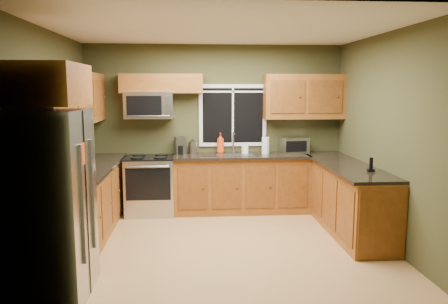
{
  "coord_description": "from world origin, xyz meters",
  "views": [
    {
      "loc": [
        -0.37,
        -5.41,
        1.99
      ],
      "look_at": [
        0.05,
        0.35,
        1.15
      ],
      "focal_mm": 35.0,
      "sensor_mm": 36.0,
      "label": 1
    }
  ],
  "objects": [
    {
      "name": "paper_towel_roll",
      "position": [
        0.81,
        1.52,
        1.08
      ],
      "size": [
        0.13,
        0.13,
        0.3
      ],
      "color": "white",
      "rests_on": "countertop_back"
    },
    {
      "name": "coffee_maker",
      "position": [
        -0.57,
        1.64,
        1.07
      ],
      "size": [
        0.21,
        0.25,
        0.27
      ],
      "color": "slate",
      "rests_on": "countertop_back"
    },
    {
      "name": "front_wall",
      "position": [
        0.0,
        -1.8,
        1.35
      ],
      "size": [
        4.2,
        0.0,
        4.2
      ],
      "primitive_type": "plane",
      "rotation": [
        -1.57,
        0.0,
        0.0
      ],
      "color": "#3B3B1F",
      "rests_on": "ground"
    },
    {
      "name": "kettle",
      "position": [
        -0.37,
        1.65,
        1.05
      ],
      "size": [
        0.16,
        0.16,
        0.24
      ],
      "color": "#B7B7BC",
      "rests_on": "countertop_back"
    },
    {
      "name": "countertop_left",
      "position": [
        -1.78,
        0.48,
        0.92
      ],
      "size": [
        0.65,
        2.65,
        0.04
      ],
      "primitive_type": "cube",
      "color": "black",
      "rests_on": "base_cabinets_left"
    },
    {
      "name": "floor",
      "position": [
        0.0,
        0.0,
        0.0
      ],
      "size": [
        4.2,
        4.2,
        0.0
      ],
      "primitive_type": "plane",
      "color": "#B2824E",
      "rests_on": "ground"
    },
    {
      "name": "left_wall",
      "position": [
        -2.1,
        0.0,
        1.35
      ],
      "size": [
        0.0,
        3.6,
        3.6
      ],
      "primitive_type": "plane",
      "rotation": [
        1.57,
        0.0,
        1.57
      ],
      "color": "#3B3B1F",
      "rests_on": "ground"
    },
    {
      "name": "right_wall",
      "position": [
        2.1,
        0.0,
        1.35
      ],
      "size": [
        0.0,
        3.6,
        3.6
      ],
      "primitive_type": "plane",
      "rotation": [
        1.57,
        0.0,
        -1.57
      ],
      "color": "#3B3B1F",
      "rests_on": "ground"
    },
    {
      "name": "upper_cabinets_left",
      "position": [
        -1.94,
        0.48,
        1.86
      ],
      "size": [
        0.33,
        2.65,
        0.72
      ],
      "primitive_type": "cube",
      "color": "brown",
      "rests_on": "left_wall"
    },
    {
      "name": "soap_bottle_a",
      "position": [
        0.09,
        1.7,
        1.11
      ],
      "size": [
        0.13,
        0.13,
        0.33
      ],
      "primitive_type": "imported",
      "rotation": [
        0.0,
        0.0,
        -0.05
      ],
      "color": "#D04013",
      "rests_on": "countertop_back"
    },
    {
      "name": "toaster_oven",
      "position": [
        1.29,
        1.58,
        1.07
      ],
      "size": [
        0.47,
        0.39,
        0.26
      ],
      "color": "#B7B7BC",
      "rests_on": "countertop_back"
    },
    {
      "name": "upper_cabinets_back_left",
      "position": [
        -0.85,
        1.64,
        2.07
      ],
      "size": [
        1.3,
        0.33,
        0.3
      ],
      "primitive_type": "cube",
      "color": "brown",
      "rests_on": "back_wall"
    },
    {
      "name": "cordless_phone",
      "position": [
        1.9,
        -0.08,
        0.99
      ],
      "size": [
        0.09,
        0.09,
        0.18
      ],
      "color": "black",
      "rests_on": "countertop_peninsula"
    },
    {
      "name": "base_cabinets_left",
      "position": [
        -1.8,
        0.48,
        0.45
      ],
      "size": [
        0.6,
        2.65,
        0.9
      ],
      "primitive_type": "cube",
      "color": "brown",
      "rests_on": "ground"
    },
    {
      "name": "countertop_peninsula",
      "position": [
        1.78,
        0.55,
        0.92
      ],
      "size": [
        0.65,
        2.5,
        0.04
      ],
      "primitive_type": "cube",
      "color": "black",
      "rests_on": "base_cabinets_peninsula"
    },
    {
      "name": "microwave",
      "position": [
        -1.05,
        1.61,
        1.73
      ],
      "size": [
        0.76,
        0.41,
        0.42
      ],
      "color": "#B7B7BC",
      "rests_on": "back_wall"
    },
    {
      "name": "upper_cabinets_back_right",
      "position": [
        1.45,
        1.64,
        1.86
      ],
      "size": [
        1.3,
        0.33,
        0.72
      ],
      "primitive_type": "cube",
      "color": "brown",
      "rests_on": "back_wall"
    },
    {
      "name": "base_cabinets_back",
      "position": [
        0.42,
        1.5,
        0.45
      ],
      "size": [
        2.17,
        0.6,
        0.9
      ],
      "primitive_type": "cube",
      "color": "brown",
      "rests_on": "ground"
    },
    {
      "name": "base_cabinets_peninsula",
      "position": [
        1.8,
        0.54,
        0.45
      ],
      "size": [
        0.6,
        2.52,
        0.9
      ],
      "color": "brown",
      "rests_on": "ground"
    },
    {
      "name": "sink",
      "position": [
        0.3,
        1.49,
        0.95
      ],
      "size": [
        0.6,
        0.42,
        0.36
      ],
      "color": "slate",
      "rests_on": "countertop_back"
    },
    {
      "name": "soap_bottle_b",
      "position": [
        0.48,
        1.57,
        1.03
      ],
      "size": [
        0.1,
        0.1,
        0.18
      ],
      "primitive_type": "imported",
      "rotation": [
        0.0,
        0.0,
        0.27
      ],
      "color": "white",
      "rests_on": "countertop_back"
    },
    {
      "name": "refrigerator",
      "position": [
        -1.74,
        -1.3,
        0.9
      ],
      "size": [
        0.74,
        0.9,
        1.8
      ],
      "color": "#B7B7BC",
      "rests_on": "ground"
    },
    {
      "name": "countertop_back",
      "position": [
        0.42,
        1.48,
        0.92
      ],
      "size": [
        2.17,
        0.65,
        0.04
      ],
      "primitive_type": "cube",
      "color": "black",
      "rests_on": "base_cabinets_back"
    },
    {
      "name": "range",
      "position": [
        -1.05,
        1.47,
        0.47
      ],
      "size": [
        0.76,
        0.69,
        0.94
      ],
      "color": "#B7B7BC",
      "rests_on": "ground"
    },
    {
      "name": "ceiling",
      "position": [
        0.0,
        0.0,
        2.7
      ],
      "size": [
        4.2,
        4.2,
        0.0
      ],
      "primitive_type": "plane",
      "rotation": [
        3.14,
        0.0,
        0.0
      ],
      "color": "white",
      "rests_on": "back_wall"
    },
    {
      "name": "window",
      "position": [
        0.3,
        1.78,
        1.55
      ],
      "size": [
        1.12,
        0.03,
        1.02
      ],
      "color": "white",
      "rests_on": "back_wall"
    },
    {
      "name": "back_wall",
      "position": [
        0.0,
        1.8,
        1.35
      ],
      "size": [
        4.2,
        0.0,
        4.2
      ],
      "primitive_type": "plane",
      "rotation": [
        1.57,
        0.0,
        0.0
      ],
      "color": "#3B3B1F",
      "rests_on": "ground"
    },
    {
      "name": "upper_cabinet_over_fridge",
      "position": [
        -1.74,
        -1.3,
        2.03
      ],
      "size": [
        0.72,
        0.9,
        0.38
      ],
      "primitive_type": "cube",
      "color": "brown",
      "rests_on": "left_wall"
    }
  ]
}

